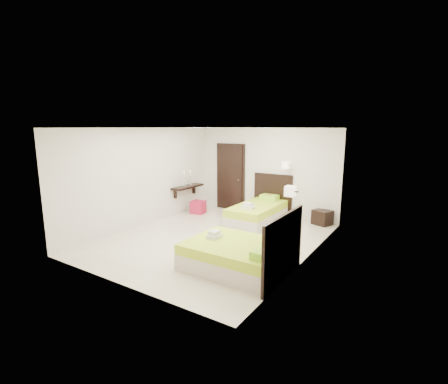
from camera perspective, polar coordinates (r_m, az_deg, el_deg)
The scene contains 7 objects.
floor at distance 7.82m, azimuth -1.83°, elevation -8.21°, with size 5.50×5.50×0.00m, color beige.
bed_single at distance 9.10m, azimuth 6.15°, elevation -3.49°, with size 1.21×2.02×1.67m.
bed_double at distance 6.15m, azimuth 3.01°, elevation -10.92°, with size 1.89×1.60×1.56m.
nightstand at distance 9.27m, azimuth 16.89°, elevation -4.29°, with size 0.45×0.40×0.40m, color black.
ottoman at distance 10.07m, azimuth -4.57°, elevation -2.67°, with size 0.39×0.39×0.39m, color maroon.
door at distance 10.41m, azimuth 1.14°, elevation 2.62°, with size 1.02×0.15×2.14m.
console_shelf at distance 10.07m, azimuth -6.45°, elevation 0.91°, with size 0.35×1.20×0.78m.
Camera 1 is at (4.21, -6.07, 2.59)m, focal length 26.00 mm.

